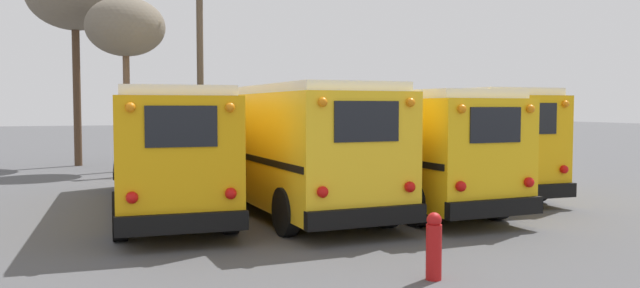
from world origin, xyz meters
TOP-DOWN VIEW (x-y plane):
  - ground_plane at (0.00, 0.00)m, footprint 160.00×160.00m
  - school_bus_0 at (-4.37, -0.59)m, footprint 2.88×10.44m
  - school_bus_1 at (-1.46, -1.11)m, footprint 3.00×10.66m
  - school_bus_2 at (1.46, -1.02)m, footprint 2.78×10.91m
  - school_bus_3 at (4.37, 0.61)m, footprint 2.76×10.14m
  - utility_pole at (-1.70, 9.16)m, footprint 1.80×0.28m
  - bare_tree_1 at (-4.62, 9.78)m, footprint 3.20×3.20m
  - fire_hydrant at (-1.32, -8.92)m, footprint 0.24×0.24m

SIDE VIEW (x-z plane):
  - ground_plane at x=0.00m, z-range 0.00..0.00m
  - fire_hydrant at x=-1.32m, z-range 0.00..1.04m
  - school_bus_2 at x=1.46m, z-range 0.15..3.16m
  - school_bus_0 at x=-4.37m, z-range 0.14..3.18m
  - school_bus_3 at x=4.37m, z-range 0.13..3.26m
  - school_bus_1 at x=-1.46m, z-range 0.14..3.28m
  - utility_pole at x=-1.70m, z-range 0.17..8.41m
  - bare_tree_1 at x=-4.62m, z-range 2.31..9.43m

